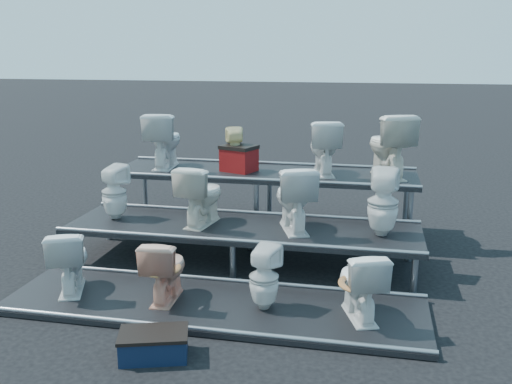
% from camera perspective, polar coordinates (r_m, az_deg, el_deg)
% --- Properties ---
extents(ground, '(80.00, 80.00, 0.00)m').
position_cam_1_polar(ground, '(6.97, -1.35, -7.05)').
color(ground, black).
rests_on(ground, ground).
extents(tier_front, '(4.20, 1.20, 0.06)m').
position_cam_1_polar(tier_front, '(5.80, -4.32, -11.28)').
color(tier_front, black).
rests_on(tier_front, ground).
extents(tier_mid, '(4.20, 1.20, 0.46)m').
position_cam_1_polar(tier_mid, '(6.89, -1.36, -5.27)').
color(tier_mid, black).
rests_on(tier_mid, ground).
extents(tier_back, '(4.20, 1.20, 0.86)m').
position_cam_1_polar(tier_back, '(8.05, 0.73, -0.93)').
color(tier_back, black).
rests_on(tier_back, ground).
extents(toilet_0, '(0.60, 0.76, 0.68)m').
position_cam_1_polar(toilet_0, '(6.24, -18.17, -6.44)').
color(toilet_0, white).
rests_on(toilet_0, tier_front).
extents(toilet_1, '(0.39, 0.65, 0.65)m').
position_cam_1_polar(toilet_1, '(5.81, -9.06, -7.59)').
color(toilet_1, '#E8A88A').
rests_on(toilet_1, tier_front).
extents(toilet_2, '(0.36, 0.36, 0.64)m').
position_cam_1_polar(toilet_2, '(5.55, 0.82, -8.53)').
color(toilet_2, white).
rests_on(toilet_2, tier_front).
extents(toilet_3, '(0.57, 0.75, 0.68)m').
position_cam_1_polar(toilet_3, '(5.46, 10.35, -8.95)').
color(toilet_3, white).
rests_on(toilet_3, tier_front).
extents(toilet_4, '(0.38, 0.39, 0.68)m').
position_cam_1_polar(toilet_4, '(7.26, -13.99, -0.01)').
color(toilet_4, white).
rests_on(toilet_4, tier_mid).
extents(toilet_5, '(0.52, 0.77, 0.73)m').
position_cam_1_polar(toilet_5, '(6.85, -5.50, -0.26)').
color(toilet_5, silver).
rests_on(toilet_5, tier_mid).
extents(toilet_6, '(0.66, 0.86, 0.78)m').
position_cam_1_polar(toilet_6, '(6.61, 3.79, -0.56)').
color(toilet_6, white).
rests_on(toilet_6, tier_mid).
extents(toilet_7, '(0.37, 0.38, 0.77)m').
position_cam_1_polar(toilet_7, '(6.55, 12.58, -1.02)').
color(toilet_7, white).
rests_on(toilet_7, tier_mid).
extents(toilet_8, '(0.51, 0.82, 0.79)m').
position_cam_1_polar(toilet_8, '(8.27, -9.18, 5.15)').
color(toilet_8, white).
rests_on(toilet_8, tier_back).
extents(toilet_9, '(0.34, 0.35, 0.60)m').
position_cam_1_polar(toilet_9, '(7.98, -2.11, 4.30)').
color(toilet_9, beige).
rests_on(toilet_9, tier_back).
extents(toilet_10, '(0.56, 0.80, 0.75)m').
position_cam_1_polar(toilet_10, '(7.77, 6.80, 4.48)').
color(toilet_10, white).
rests_on(toilet_10, tier_back).
extents(toilet_11, '(0.74, 0.95, 0.85)m').
position_cam_1_polar(toilet_11, '(7.73, 13.14, 4.58)').
color(toilet_11, silver).
rests_on(toilet_11, tier_back).
extents(red_crate, '(0.53, 0.48, 0.31)m').
position_cam_1_polar(red_crate, '(7.95, -1.71, 3.22)').
color(red_crate, maroon).
rests_on(red_crate, tier_back).
extents(step_stool, '(0.63, 0.48, 0.20)m').
position_cam_1_polar(step_stool, '(5.01, -10.18, -14.94)').
color(step_stool, black).
rests_on(step_stool, ground).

